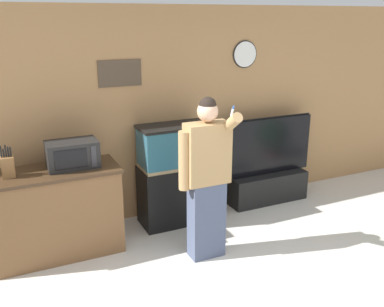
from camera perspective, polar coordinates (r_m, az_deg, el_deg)
The scene contains 7 objects.
wall_back_paneled at distance 5.31m, azimuth -4.79°, elevation 5.15°, with size 10.00×0.08×2.60m.
counter_island at distance 4.79m, azimuth -17.64°, elevation -7.54°, with size 1.35×0.60×0.95m.
microwave at distance 4.62m, azimuth -15.66°, elevation -0.08°, with size 0.52×0.33×0.28m.
knife_block at distance 4.55m, azimuth -23.37°, elevation -1.55°, with size 0.12×0.11×0.32m.
aquarium_on_stand at distance 5.22m, azimuth -2.28°, elevation -2.82°, with size 0.86×0.45×1.25m.
tv_on_stand at distance 6.01m, azimuth 9.92°, elevation -3.09°, with size 1.35×0.40×1.19m.
person_standing at distance 4.36m, azimuth 1.91°, elevation -3.18°, with size 0.54×0.41×1.73m.
Camera 1 is at (-1.76, -2.07, 2.46)m, focal length 40.00 mm.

